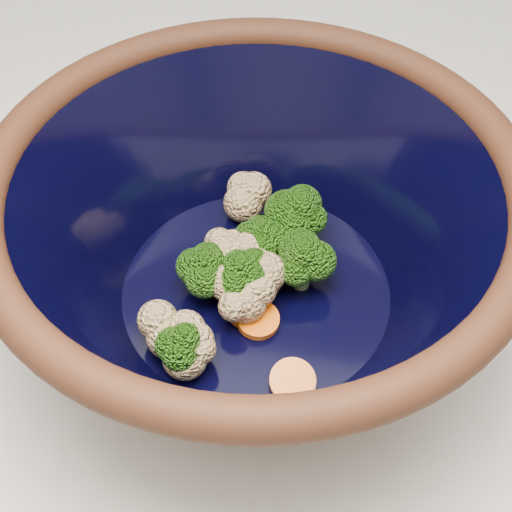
{
  "coord_description": "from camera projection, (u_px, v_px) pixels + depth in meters",
  "views": [
    {
      "loc": [
        0.12,
        -0.25,
        1.35
      ],
      "look_at": [
        0.06,
        0.07,
        0.97
      ],
      "focal_mm": 50.0,
      "sensor_mm": 36.0,
      "label": 1
    }
  ],
  "objects": [
    {
      "name": "vegetable_pile",
      "position": [
        246.0,
        270.0,
        0.51
      ],
      "size": [
        0.12,
        0.18,
        0.05
      ],
      "color": "#608442",
      "rests_on": "mixing_bowl"
    },
    {
      "name": "mixing_bowl",
      "position": [
        256.0,
        242.0,
        0.49
      ],
      "size": [
        0.45,
        0.45,
        0.16
      ],
      "rotation": [
        0.0,
        0.0,
        0.41
      ],
      "color": "black",
      "rests_on": "counter"
    }
  ]
}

